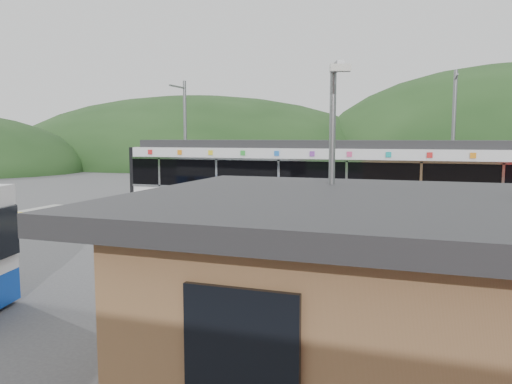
% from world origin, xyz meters
% --- Properties ---
extents(ground, '(120.00, 120.00, 0.00)m').
position_xyz_m(ground, '(0.00, 0.00, 0.00)').
color(ground, '#4C4C4F').
rests_on(ground, ground).
extents(hills, '(146.00, 149.00, 26.00)m').
position_xyz_m(hills, '(6.19, 5.29, 0.00)').
color(hills, '#1E3D19').
rests_on(hills, ground).
extents(platform, '(26.00, 3.20, 0.30)m').
position_xyz_m(platform, '(0.00, 3.30, 0.15)').
color(platform, '#9E9E99').
rests_on(platform, ground).
extents(yellow_line, '(26.00, 0.10, 0.01)m').
position_xyz_m(yellow_line, '(0.00, 2.00, 0.30)').
color(yellow_line, yellow).
rests_on(yellow_line, platform).
extents(train, '(20.44, 3.01, 3.74)m').
position_xyz_m(train, '(2.21, 6.00, 2.06)').
color(train, black).
rests_on(train, ground).
extents(catenary_mast_west, '(0.18, 1.80, 7.00)m').
position_xyz_m(catenary_mast_west, '(-7.00, 8.56, 3.65)').
color(catenary_mast_west, slate).
rests_on(catenary_mast_west, ground).
extents(catenary_mast_east, '(0.18, 1.80, 7.00)m').
position_xyz_m(catenary_mast_east, '(7.00, 8.56, 3.65)').
color(catenary_mast_east, slate).
rests_on(catenary_mast_east, ground).
extents(station_shelter, '(9.20, 6.20, 3.00)m').
position_xyz_m(station_shelter, '(6.00, -9.01, 1.55)').
color(station_shelter, '#956941').
rests_on(station_shelter, ground).
extents(lamp_post, '(0.40, 0.99, 5.22)m').
position_xyz_m(lamp_post, '(4.22, -7.36, 3.14)').
color(lamp_post, slate).
rests_on(lamp_post, ground).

